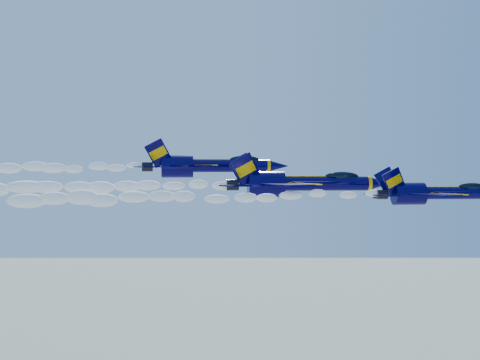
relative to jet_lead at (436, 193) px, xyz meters
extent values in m
cylinder|color=#040039|center=(2.45, 0.00, -0.06)|extent=(7.81, 1.30, 1.30)
ellipsoid|color=#040039|center=(-3.02, 0.00, -0.10)|extent=(1.35, 2.34, 5.55)
ellipsoid|color=black|center=(3.92, 0.00, 0.59)|extent=(3.12, 1.01, 0.86)
cube|color=#FFAF00|center=(3.92, 0.00, 0.33)|extent=(3.64, 0.87, 0.16)
cube|color=#040039|center=(-1.46, -3.47, -0.06)|extent=(4.65, 5.51, 0.16)
cube|color=#040039|center=(-1.46, 3.47, -0.06)|extent=(4.65, 5.51, 0.16)
cube|color=#FFAF00|center=(-0.24, -3.47, 0.03)|extent=(2.09, 4.34, 0.09)
cube|color=#FFAF00|center=(-0.24, 3.47, 0.03)|extent=(2.09, 4.34, 0.09)
cube|color=#040039|center=(-4.93, -0.91, 1.24)|extent=(2.83, 0.89, 3.04)
cube|color=#040039|center=(-4.93, 0.91, 1.24)|extent=(2.83, 0.89, 3.04)
cylinder|color=black|center=(-6.05, -0.56, -0.15)|extent=(1.04, 0.95, 0.95)
cylinder|color=black|center=(-6.05, 0.56, -0.15)|extent=(1.04, 0.95, 0.95)
cube|color=#FFAF00|center=(-0.16, 0.00, 0.62)|extent=(9.54, 0.30, 0.07)
ellipsoid|color=white|center=(-25.18, 0.00, -0.36)|extent=(37.38, 1.57, 1.41)
cylinder|color=#040039|center=(-10.17, 6.72, 0.79)|extent=(9.87, 1.64, 1.64)
ellipsoid|color=#040039|center=(-17.07, 6.72, 0.73)|extent=(1.71, 2.96, 7.02)
cone|color=#040039|center=(-3.81, 6.72, 0.79)|extent=(2.85, 1.64, 1.64)
cylinder|color=#FFAF00|center=(-5.13, 6.72, 0.79)|extent=(0.38, 1.71, 1.71)
ellipsoid|color=black|center=(-8.30, 6.72, 1.61)|extent=(3.95, 1.28, 1.09)
cube|color=#FFAF00|center=(-8.30, 6.72, 1.28)|extent=(4.60, 1.10, 0.20)
cube|color=#040039|center=(-15.10, 2.33, 0.79)|extent=(5.88, 6.97, 0.20)
cube|color=#040039|center=(-15.10, 11.10, 0.79)|extent=(5.88, 6.97, 0.20)
cube|color=#FFAF00|center=(-13.57, 2.33, 0.89)|extent=(2.64, 5.49, 0.11)
cube|color=#FFAF00|center=(-13.57, 11.10, 0.89)|extent=(2.64, 5.49, 0.11)
cube|color=#040039|center=(-19.49, 5.56, 2.43)|extent=(3.57, 1.13, 3.84)
cube|color=#040039|center=(-19.49, 7.87, 2.43)|extent=(3.57, 1.13, 3.84)
cylinder|color=black|center=(-20.91, 6.00, 0.68)|extent=(1.32, 1.21, 1.21)
cylinder|color=black|center=(-20.91, 7.43, 0.68)|extent=(1.32, 1.21, 1.21)
cube|color=#FFAF00|center=(-13.46, 6.72, 1.64)|extent=(12.06, 0.38, 0.09)
ellipsoid|color=white|center=(-40.15, 6.72, 0.47)|extent=(37.38, 1.98, 1.79)
cylinder|color=#040039|center=(-20.02, 19.53, 2.80)|extent=(10.06, 1.68, 1.68)
ellipsoid|color=#040039|center=(-27.06, 19.53, 2.74)|extent=(1.74, 3.02, 7.15)
cone|color=#040039|center=(-13.53, 19.53, 2.80)|extent=(2.91, 1.68, 1.68)
cylinder|color=#FFAF00|center=(-14.88, 19.53, 2.80)|extent=(0.39, 1.74, 1.74)
ellipsoid|color=black|center=(-18.12, 19.53, 3.64)|extent=(4.02, 1.31, 1.11)
cube|color=#FFAF00|center=(-18.12, 19.53, 3.30)|extent=(4.69, 1.12, 0.20)
cube|color=#040039|center=(-25.04, 15.06, 2.80)|extent=(5.99, 7.10, 0.20)
cube|color=#040039|center=(-25.04, 24.00, 2.80)|extent=(5.99, 7.10, 0.20)
cube|color=#FFAF00|center=(-23.48, 15.06, 2.91)|extent=(2.69, 5.60, 0.11)
cube|color=#FFAF00|center=(-23.48, 24.00, 2.91)|extent=(2.69, 5.60, 0.11)
cube|color=#040039|center=(-29.51, 18.35, 4.47)|extent=(3.64, 1.15, 3.92)
cube|color=#040039|center=(-29.51, 20.70, 4.47)|extent=(3.64, 1.15, 3.92)
cylinder|color=black|center=(-30.97, 18.80, 2.69)|extent=(1.34, 1.23, 1.23)
cylinder|color=black|center=(-30.97, 20.25, 2.69)|extent=(1.34, 1.23, 1.23)
cube|color=#FFAF00|center=(-23.37, 19.53, 3.67)|extent=(12.29, 0.39, 0.09)
camera|label=1|loc=(-26.93, -60.48, 2.82)|focal=45.00mm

